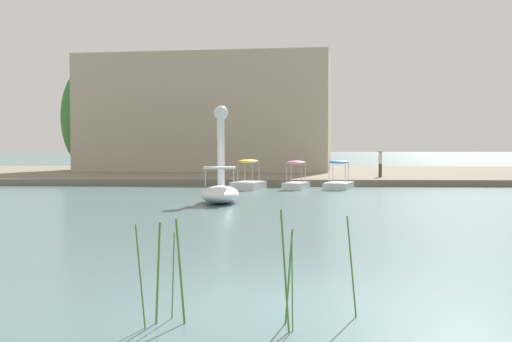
{
  "coord_description": "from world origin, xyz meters",
  "views": [
    {
      "loc": [
        -0.07,
        -9.01,
        2.29
      ],
      "look_at": [
        -1.42,
        21.04,
        1.14
      ],
      "focal_mm": 42.31,
      "sensor_mm": 36.0,
      "label": 1
    }
  ],
  "objects_px": {
    "pedal_boat_yellow": "(248,181)",
    "swan_boat": "(220,185)",
    "person_on_path": "(380,162)",
    "pedal_boat_pink": "(296,180)",
    "parked_van": "(281,159)",
    "tree_willow_near_path": "(86,117)",
    "pedal_boat_blue": "(339,181)"
  },
  "relations": [
    {
      "from": "parked_van",
      "to": "person_on_path",
      "type": "bearing_deg",
      "value": -54.81
    },
    {
      "from": "person_on_path",
      "to": "swan_boat",
      "type": "bearing_deg",
      "value": -122.26
    },
    {
      "from": "swan_boat",
      "to": "tree_willow_near_path",
      "type": "xyz_separation_m",
      "value": [
        -13.99,
        25.1,
        4.13
      ]
    },
    {
      "from": "swan_boat",
      "to": "parked_van",
      "type": "xyz_separation_m",
      "value": [
        2.47,
        23.25,
        0.68
      ]
    },
    {
      "from": "swan_boat",
      "to": "pedal_boat_yellow",
      "type": "xyz_separation_m",
      "value": [
        0.71,
        8.3,
        -0.28
      ]
    },
    {
      "from": "parked_van",
      "to": "swan_boat",
      "type": "bearing_deg",
      "value": -96.06
    },
    {
      "from": "pedal_boat_yellow",
      "to": "person_on_path",
      "type": "distance_m",
      "value": 10.09
    },
    {
      "from": "swan_boat",
      "to": "parked_van",
      "type": "height_order",
      "value": "swan_boat"
    },
    {
      "from": "person_on_path",
      "to": "parked_van",
      "type": "xyz_separation_m",
      "value": [
        -6.44,
        9.13,
        0.05
      ]
    },
    {
      "from": "swan_boat",
      "to": "pedal_boat_yellow",
      "type": "relative_size",
      "value": 1.58
    },
    {
      "from": "pedal_boat_blue",
      "to": "pedal_boat_yellow",
      "type": "bearing_deg",
      "value": -174.87
    },
    {
      "from": "tree_willow_near_path",
      "to": "pedal_boat_pink",
      "type": "bearing_deg",
      "value": -43.71
    },
    {
      "from": "pedal_boat_yellow",
      "to": "parked_van",
      "type": "xyz_separation_m",
      "value": [
        1.76,
        14.95,
        0.96
      ]
    },
    {
      "from": "pedal_boat_pink",
      "to": "person_on_path",
      "type": "height_order",
      "value": "person_on_path"
    },
    {
      "from": "pedal_boat_blue",
      "to": "person_on_path",
      "type": "bearing_deg",
      "value": 59.52
    },
    {
      "from": "pedal_boat_pink",
      "to": "tree_willow_near_path",
      "type": "xyz_separation_m",
      "value": [
        -17.35,
        16.58,
        4.39
      ]
    },
    {
      "from": "pedal_boat_yellow",
      "to": "pedal_boat_pink",
      "type": "relative_size",
      "value": 1.16
    },
    {
      "from": "tree_willow_near_path",
      "to": "person_on_path",
      "type": "relative_size",
      "value": 4.93
    },
    {
      "from": "swan_boat",
      "to": "parked_van",
      "type": "bearing_deg",
      "value": 83.94
    },
    {
      "from": "pedal_boat_yellow",
      "to": "parked_van",
      "type": "distance_m",
      "value": 15.08
    },
    {
      "from": "pedal_boat_pink",
      "to": "pedal_boat_blue",
      "type": "relative_size",
      "value": 0.88
    },
    {
      "from": "pedal_boat_pink",
      "to": "parked_van",
      "type": "xyz_separation_m",
      "value": [
        -0.89,
        14.73,
        0.94
      ]
    },
    {
      "from": "pedal_boat_blue",
      "to": "parked_van",
      "type": "bearing_deg",
      "value": 102.77
    },
    {
      "from": "swan_boat",
      "to": "person_on_path",
      "type": "distance_m",
      "value": 16.71
    },
    {
      "from": "tree_willow_near_path",
      "to": "pedal_boat_yellow",
      "type": "bearing_deg",
      "value": -48.82
    },
    {
      "from": "tree_willow_near_path",
      "to": "person_on_path",
      "type": "height_order",
      "value": "tree_willow_near_path"
    },
    {
      "from": "pedal_boat_yellow",
      "to": "pedal_boat_pink",
      "type": "height_order",
      "value": "pedal_boat_yellow"
    },
    {
      "from": "pedal_boat_blue",
      "to": "parked_van",
      "type": "relative_size",
      "value": 0.51
    },
    {
      "from": "swan_boat",
      "to": "person_on_path",
      "type": "relative_size",
      "value": 2.37
    },
    {
      "from": "swan_boat",
      "to": "tree_willow_near_path",
      "type": "distance_m",
      "value": 29.03
    },
    {
      "from": "pedal_boat_yellow",
      "to": "pedal_boat_blue",
      "type": "relative_size",
      "value": 1.02
    },
    {
      "from": "pedal_boat_yellow",
      "to": "swan_boat",
      "type": "bearing_deg",
      "value": -94.91
    }
  ]
}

